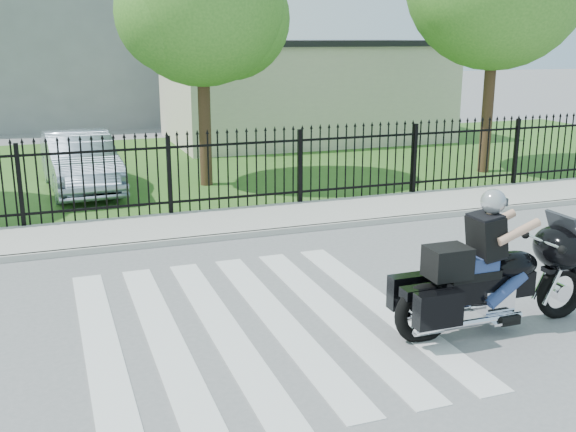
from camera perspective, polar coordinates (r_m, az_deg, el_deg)
name	(u,v)px	position (r m, az deg, el deg)	size (l,w,h in m)	color
ground	(252,324)	(9.38, -3.11, -9.16)	(120.00, 120.00, 0.00)	slate
crosswalk	(252,324)	(9.38, -3.11, -9.12)	(5.00, 5.50, 0.01)	silver
sidewalk	(180,227)	(13.95, -9.11, -0.92)	(40.00, 2.00, 0.12)	#ADAAA3
curb	(190,240)	(13.01, -8.26, -2.05)	(40.00, 0.12, 0.12)	#ADAAA3
grass_strip	(135,169)	(20.71, -12.87, 3.94)	(40.00, 12.00, 0.02)	#366221
iron_fence	(169,177)	(14.71, -10.00, 3.24)	(26.00, 0.04, 1.80)	black
tree_mid	(201,2)	(17.68, -7.38, 17.54)	(4.20, 4.20, 6.78)	#382316
building_low	(304,93)	(26.07, 1.37, 10.36)	(10.00, 6.00, 3.50)	beige
building_low_roof	(304,43)	(25.99, 1.39, 14.43)	(10.20, 6.20, 0.20)	black
motorcycle_rider	(491,272)	(9.33, 16.84, -4.59)	(3.00, 0.88, 1.98)	black
parked_car	(80,162)	(17.90, -17.18, 4.41)	(1.57, 4.51, 1.48)	#8E9CB3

